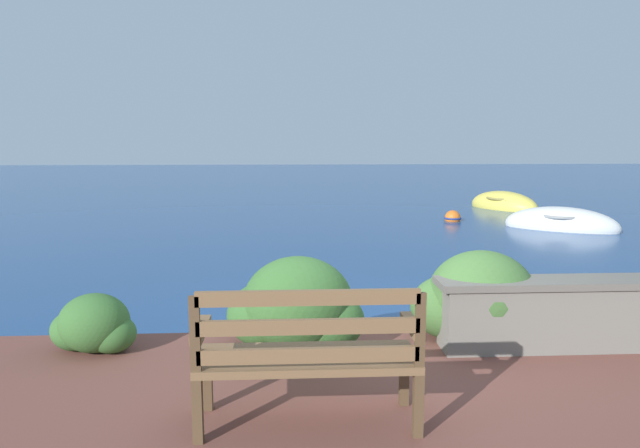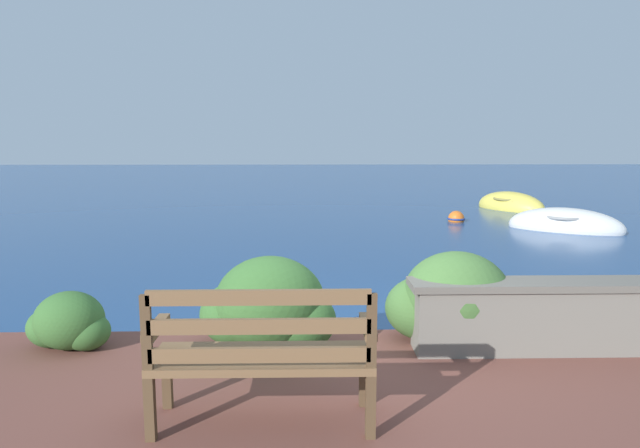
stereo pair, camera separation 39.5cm
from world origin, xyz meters
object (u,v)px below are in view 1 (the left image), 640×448
(rowboat_mid, at_px, (504,206))
(mooring_buoy, at_px, (453,218))
(park_bench, at_px, (308,353))
(rowboat_nearest, at_px, (561,226))

(rowboat_mid, relative_size, mooring_buoy, 5.72)
(park_bench, relative_size, rowboat_mid, 0.56)
(rowboat_mid, bearing_deg, mooring_buoy, -71.51)
(rowboat_nearest, height_order, mooring_buoy, rowboat_nearest)
(rowboat_mid, bearing_deg, rowboat_nearest, -30.47)
(park_bench, height_order, rowboat_nearest, park_bench)
(mooring_buoy, bearing_deg, rowboat_nearest, -34.07)
(mooring_buoy, bearing_deg, park_bench, -110.73)
(rowboat_nearest, relative_size, rowboat_mid, 1.04)
(park_bench, xyz_separation_m, rowboat_mid, (6.12, 12.76, -0.63))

